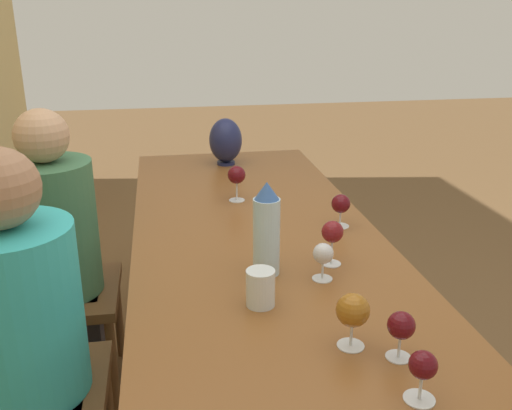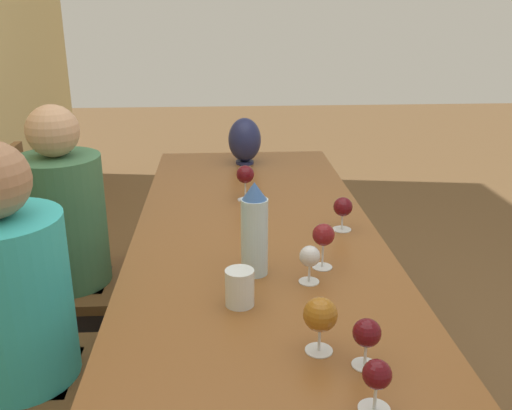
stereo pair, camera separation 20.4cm
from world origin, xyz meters
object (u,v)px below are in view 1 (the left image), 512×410
wine_glass_3 (332,233)px  wine_glass_2 (341,205)px  vase (225,141)px  wine_glass_6 (323,255)px  water_tumbler (261,288)px  wine_glass_0 (353,311)px  wine_glass_4 (237,176)px  wine_glass_1 (423,367)px  chair_far (39,277)px  person_near (27,336)px  wine_glass_5 (401,327)px  water_bottle (267,230)px  person_far (60,249)px

wine_glass_3 → wine_glass_2: bearing=-22.4°
vase → wine_glass_6: vase is taller
water_tumbler → wine_glass_0: 0.30m
wine_glass_4 → vase: bearing=-2.1°
wine_glass_1 → wine_glass_2: wine_glass_2 is taller
chair_far → vase: bearing=-49.3°
wine_glass_1 → wine_glass_4: bearing=8.8°
vase → person_near: person_near is taller
vase → wine_glass_5: bearing=-173.5°
wine_glass_6 → wine_glass_3: bearing=-30.5°
wine_glass_5 → chair_far: 1.48m
water_bottle → vase: 1.25m
wine_glass_5 → person_near: bearing=65.7°
wine_glass_1 → person_far: person_far is taller
water_bottle → chair_far: 1.03m
wine_glass_0 → wine_glass_5: 0.12m
water_bottle → water_tumbler: water_bottle is taller
person_far → water_bottle: bearing=-127.9°
water_tumbler → person_far: (0.74, 0.65, -0.16)m
water_tumbler → wine_glass_1: size_ratio=0.90×
vase → wine_glass_1: size_ratio=2.03×
chair_far → wine_glass_6: bearing=-122.9°
wine_glass_1 → chair_far: (1.18, 1.00, -0.30)m
wine_glass_2 → wine_glass_0: bearing=164.3°
person_far → wine_glass_5: bearing=-138.1°
water_tumbler → chair_far: 1.08m
water_tumbler → person_near: person_near is taller
wine_glass_2 → person_near: person_near is taller
chair_far → person_far: 0.15m
wine_glass_2 → wine_glass_3: 0.33m
wine_glass_6 → chair_far: chair_far is taller
water_bottle → chair_far: (0.55, 0.79, -0.36)m
wine_glass_4 → person_near: size_ratio=0.13×
wine_glass_4 → chair_far: bearing=99.7°
water_bottle → wine_glass_2: size_ratio=2.35×
wine_glass_6 → person_far: person_far is taller
wine_glass_6 → wine_glass_5: bearing=-171.1°
wine_glass_3 → person_near: size_ratio=0.12×
water_tumbler → wine_glass_4: size_ratio=0.69×
wine_glass_0 → person_near: (0.35, 0.83, -0.20)m
wine_glass_2 → chair_far: chair_far is taller
water_tumbler → wine_glass_2: 0.65m
wine_glass_2 → wine_glass_5: bearing=171.9°
wine_glass_0 → chair_far: bearing=43.6°
wine_glass_5 → person_near: size_ratio=0.10×
wine_glass_3 → person_far: 1.08m
wine_glass_2 → wine_glass_4: wine_glass_4 is taller
wine_glass_1 → wine_glass_5: 0.15m
water_bottle → person_far: size_ratio=0.25×
wine_glass_0 → vase: bearing=3.6°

